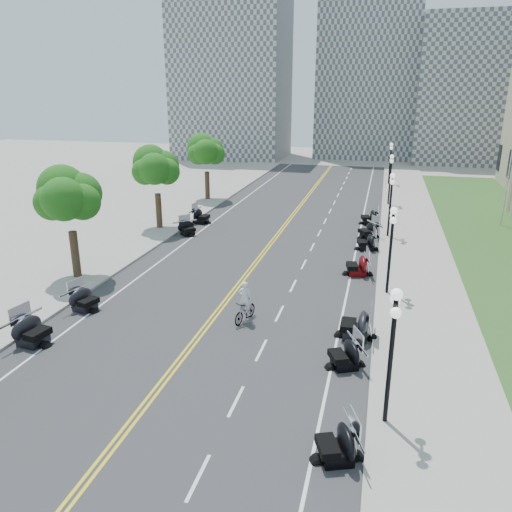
% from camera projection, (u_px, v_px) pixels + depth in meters
% --- Properties ---
extents(ground, '(160.00, 160.00, 0.00)m').
position_uv_depth(ground, '(221.00, 307.00, 26.78)').
color(ground, gray).
extents(road, '(16.00, 90.00, 0.01)m').
position_uv_depth(road, '(264.00, 252.00, 35.97)').
color(road, '#333335').
rests_on(road, ground).
extents(centerline_yellow_a, '(0.12, 90.00, 0.00)m').
position_uv_depth(centerline_yellow_a, '(263.00, 252.00, 36.00)').
color(centerline_yellow_a, yellow).
rests_on(centerline_yellow_a, road).
extents(centerline_yellow_b, '(0.12, 90.00, 0.00)m').
position_uv_depth(centerline_yellow_b, '(266.00, 252.00, 35.94)').
color(centerline_yellow_b, yellow).
rests_on(centerline_yellow_b, road).
extents(edge_line_north, '(0.12, 90.00, 0.00)m').
position_uv_depth(edge_line_north, '(354.00, 259.00, 34.47)').
color(edge_line_north, white).
rests_on(edge_line_north, road).
extents(edge_line_south, '(0.12, 90.00, 0.00)m').
position_uv_depth(edge_line_south, '(182.00, 245.00, 37.47)').
color(edge_line_south, white).
rests_on(edge_line_south, road).
extents(lane_dash_3, '(0.12, 2.00, 0.00)m').
position_uv_depth(lane_dash_3, '(198.00, 477.00, 14.99)').
color(lane_dash_3, white).
rests_on(lane_dash_3, road).
extents(lane_dash_4, '(0.12, 2.00, 0.00)m').
position_uv_depth(lane_dash_4, '(236.00, 401.00, 18.67)').
color(lane_dash_4, white).
rests_on(lane_dash_4, road).
extents(lane_dash_5, '(0.12, 2.00, 0.00)m').
position_uv_depth(lane_dash_5, '(261.00, 350.00, 22.35)').
color(lane_dash_5, white).
rests_on(lane_dash_5, road).
extents(lane_dash_6, '(0.12, 2.00, 0.00)m').
position_uv_depth(lane_dash_6, '(279.00, 313.00, 26.02)').
color(lane_dash_6, white).
rests_on(lane_dash_6, road).
extents(lane_dash_7, '(0.12, 2.00, 0.00)m').
position_uv_depth(lane_dash_7, '(293.00, 286.00, 29.70)').
color(lane_dash_7, white).
rests_on(lane_dash_7, road).
extents(lane_dash_8, '(0.12, 2.00, 0.00)m').
position_uv_depth(lane_dash_8, '(304.00, 264.00, 33.38)').
color(lane_dash_8, white).
rests_on(lane_dash_8, road).
extents(lane_dash_9, '(0.12, 2.00, 0.00)m').
position_uv_depth(lane_dash_9, '(312.00, 247.00, 37.06)').
color(lane_dash_9, white).
rests_on(lane_dash_9, road).
extents(lane_dash_10, '(0.12, 2.00, 0.00)m').
position_uv_depth(lane_dash_10, '(319.00, 233.00, 40.74)').
color(lane_dash_10, white).
rests_on(lane_dash_10, road).
extents(lane_dash_11, '(0.12, 2.00, 0.00)m').
position_uv_depth(lane_dash_11, '(325.00, 221.00, 44.41)').
color(lane_dash_11, white).
rests_on(lane_dash_11, road).
extents(lane_dash_12, '(0.12, 2.00, 0.00)m').
position_uv_depth(lane_dash_12, '(330.00, 211.00, 48.09)').
color(lane_dash_12, white).
rests_on(lane_dash_12, road).
extents(lane_dash_13, '(0.12, 2.00, 0.00)m').
position_uv_depth(lane_dash_13, '(334.00, 203.00, 51.77)').
color(lane_dash_13, white).
rests_on(lane_dash_13, road).
extents(lane_dash_14, '(0.12, 2.00, 0.00)m').
position_uv_depth(lane_dash_14, '(338.00, 195.00, 55.45)').
color(lane_dash_14, white).
rests_on(lane_dash_14, road).
extents(lane_dash_15, '(0.12, 2.00, 0.00)m').
position_uv_depth(lane_dash_15, '(341.00, 189.00, 59.13)').
color(lane_dash_15, white).
rests_on(lane_dash_15, road).
extents(lane_dash_16, '(0.12, 2.00, 0.00)m').
position_uv_depth(lane_dash_16, '(344.00, 183.00, 62.80)').
color(lane_dash_16, white).
rests_on(lane_dash_16, road).
extents(lane_dash_17, '(0.12, 2.00, 0.00)m').
position_uv_depth(lane_dash_17, '(347.00, 178.00, 66.48)').
color(lane_dash_17, white).
rests_on(lane_dash_17, road).
extents(lane_dash_18, '(0.12, 2.00, 0.00)m').
position_uv_depth(lane_dash_18, '(349.00, 173.00, 70.16)').
color(lane_dash_18, white).
rests_on(lane_dash_18, road).
extents(lane_dash_19, '(0.12, 2.00, 0.00)m').
position_uv_depth(lane_dash_19, '(351.00, 169.00, 73.84)').
color(lane_dash_19, white).
rests_on(lane_dash_19, road).
extents(sidewalk_north, '(5.00, 90.00, 0.15)m').
position_uv_depth(sidewalk_north, '(416.00, 263.00, 33.49)').
color(sidewalk_north, '#9E9991').
rests_on(sidewalk_north, ground).
extents(sidewalk_south, '(5.00, 90.00, 0.15)m').
position_uv_depth(sidewalk_south, '(132.00, 241.00, 38.41)').
color(sidewalk_south, '#9E9991').
rests_on(sidewalk_south, ground).
extents(lawn, '(9.00, 60.00, 0.10)m').
position_uv_depth(lawn, '(504.00, 238.00, 39.21)').
color(lawn, '#356023').
rests_on(lawn, ground).
extents(distant_block_a, '(18.00, 14.00, 26.00)m').
position_uv_depth(distant_block_a, '(232.00, 78.00, 83.91)').
color(distant_block_a, gray).
rests_on(distant_block_a, ground).
extents(distant_block_b, '(16.00, 12.00, 30.00)m').
position_uv_depth(distant_block_b, '(368.00, 66.00, 83.64)').
color(distant_block_b, gray).
rests_on(distant_block_b, ground).
extents(distant_block_c, '(20.00, 14.00, 22.00)m').
position_uv_depth(distant_block_c, '(483.00, 91.00, 77.92)').
color(distant_block_c, gray).
rests_on(distant_block_c, ground).
extents(street_lamp_1, '(0.50, 1.20, 4.90)m').
position_uv_depth(street_lamp_1, '(391.00, 358.00, 16.58)').
color(street_lamp_1, black).
rests_on(street_lamp_1, sidewalk_north).
extents(street_lamp_2, '(0.50, 1.20, 4.90)m').
position_uv_depth(street_lamp_2, '(390.00, 251.00, 27.62)').
color(street_lamp_2, black).
rests_on(street_lamp_2, sidewalk_north).
extents(street_lamp_3, '(0.50, 1.20, 4.90)m').
position_uv_depth(street_lamp_3, '(390.00, 205.00, 38.65)').
color(street_lamp_3, black).
rests_on(street_lamp_3, sidewalk_north).
extents(street_lamp_4, '(0.50, 1.20, 4.90)m').
position_uv_depth(street_lamp_4, '(390.00, 180.00, 49.69)').
color(street_lamp_4, black).
rests_on(street_lamp_4, sidewalk_north).
extents(street_lamp_5, '(0.50, 1.20, 4.90)m').
position_uv_depth(street_lamp_5, '(390.00, 164.00, 60.72)').
color(street_lamp_5, black).
rests_on(street_lamp_5, sidewalk_north).
extents(flagpole, '(1.10, 0.20, 10.00)m').
position_uv_depth(flagpole, '(510.00, 168.00, 41.21)').
color(flagpole, silver).
rests_on(flagpole, ground).
extents(tree_2, '(4.80, 4.80, 9.20)m').
position_uv_depth(tree_2, '(69.00, 203.00, 29.46)').
color(tree_2, '#235619').
rests_on(tree_2, sidewalk_south).
extents(tree_3, '(4.80, 4.80, 9.20)m').
position_uv_depth(tree_3, '(156.00, 172.00, 40.50)').
color(tree_3, '#235619').
rests_on(tree_3, sidewalk_south).
extents(tree_4, '(4.80, 4.80, 9.20)m').
position_uv_depth(tree_4, '(206.00, 155.00, 51.53)').
color(tree_4, '#235619').
rests_on(tree_4, sidewalk_south).
extents(motorcycle_n_3, '(2.43, 2.43, 1.31)m').
position_uv_depth(motorcycle_n_3, '(337.00, 442.00, 15.52)').
color(motorcycle_n_3, black).
rests_on(motorcycle_n_3, road).
extents(motorcycle_n_4, '(2.52, 2.52, 1.32)m').
position_uv_depth(motorcycle_n_4, '(345.00, 353.00, 20.79)').
color(motorcycle_n_4, black).
rests_on(motorcycle_n_4, road).
extents(motorcycle_n_5, '(2.20, 2.20, 1.54)m').
position_uv_depth(motorcycle_n_5, '(356.00, 323.00, 23.24)').
color(motorcycle_n_5, black).
rests_on(motorcycle_n_5, road).
extents(motorcycle_n_7, '(2.41, 2.41, 1.45)m').
position_uv_depth(motorcycle_n_7, '(358.00, 264.00, 31.25)').
color(motorcycle_n_7, '#590A0C').
rests_on(motorcycle_n_7, road).
extents(motorcycle_n_8, '(2.27, 2.27, 1.34)m').
position_uv_depth(motorcycle_n_8, '(367.00, 241.00, 36.22)').
color(motorcycle_n_8, black).
rests_on(motorcycle_n_8, road).
extents(motorcycle_n_9, '(2.80, 2.80, 1.42)m').
position_uv_depth(motorcycle_n_9, '(369.00, 230.00, 39.05)').
color(motorcycle_n_9, black).
rests_on(motorcycle_n_9, road).
extents(motorcycle_n_10, '(2.46, 2.46, 1.43)m').
position_uv_depth(motorcycle_n_10, '(370.00, 216.00, 43.20)').
color(motorcycle_n_10, black).
rests_on(motorcycle_n_10, road).
extents(motorcycle_s_4, '(2.44, 2.44, 1.48)m').
position_uv_depth(motorcycle_s_4, '(32.00, 329.00, 22.68)').
color(motorcycle_s_4, black).
rests_on(motorcycle_s_4, road).
extents(motorcycle_s_5, '(2.34, 2.34, 1.33)m').
position_uv_depth(motorcycle_s_5, '(84.00, 298.00, 26.24)').
color(motorcycle_s_5, black).
rests_on(motorcycle_s_5, road).
extents(motorcycle_s_8, '(2.56, 2.56, 1.27)m').
position_uv_depth(motorcycle_s_8, '(187.00, 227.00, 39.98)').
color(motorcycle_s_8, black).
rests_on(motorcycle_s_8, road).
extents(motorcycle_s_9, '(2.22, 2.22, 1.42)m').
position_uv_depth(motorcycle_s_9, '(201.00, 215.00, 43.54)').
color(motorcycle_s_9, black).
rests_on(motorcycle_s_9, road).
extents(bicycle, '(1.04, 1.97, 1.14)m').
position_uv_depth(bicycle, '(245.00, 311.00, 24.97)').
color(bicycle, '#A51414').
rests_on(bicycle, road).
extents(cyclist_rider, '(0.66, 0.43, 1.80)m').
position_uv_depth(cyclist_rider, '(245.00, 284.00, 24.50)').
color(cyclist_rider, silver).
rests_on(cyclist_rider, bicycle).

